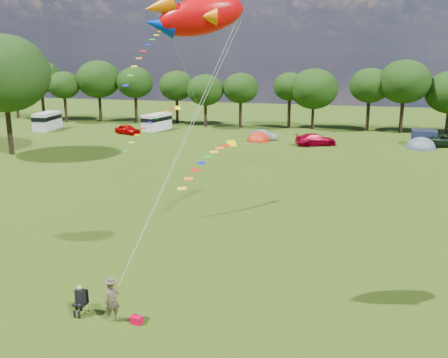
% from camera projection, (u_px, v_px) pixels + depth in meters
% --- Properties ---
extents(ground_plane, '(180.00, 180.00, 0.00)m').
position_uv_depth(ground_plane, '(182.00, 303.00, 23.44)').
color(ground_plane, black).
rests_on(ground_plane, ground).
extents(tree_line, '(102.98, 10.98, 10.27)m').
position_uv_depth(tree_line, '(339.00, 87.00, 72.20)').
color(tree_line, black).
rests_on(tree_line, ground).
extents(big_tree, '(10.00, 10.00, 13.28)m').
position_uv_depth(big_tree, '(3.00, 74.00, 54.57)').
color(big_tree, black).
rests_on(big_tree, ground).
extents(car_a, '(4.32, 2.85, 1.34)m').
position_uv_depth(car_a, '(127.00, 129.00, 70.16)').
color(car_a, '#B40001').
rests_on(car_a, ground).
extents(car_b, '(3.68, 2.15, 1.22)m').
position_uv_depth(car_b, '(263.00, 135.00, 66.17)').
color(car_b, gray).
rests_on(car_b, ground).
extents(car_c, '(5.34, 3.86, 1.48)m').
position_uv_depth(car_c, '(316.00, 140.00, 61.87)').
color(car_c, maroon).
rests_on(car_c, ground).
extents(car_d, '(6.15, 3.63, 1.57)m').
position_uv_depth(car_d, '(445.00, 140.00, 61.19)').
color(car_d, black).
rests_on(car_d, ground).
extents(campervan_a, '(2.72, 5.39, 2.55)m').
position_uv_depth(campervan_a, '(47.00, 120.00, 74.10)').
color(campervan_a, silver).
rests_on(campervan_a, ground).
extents(campervan_b, '(3.33, 5.25, 2.38)m').
position_uv_depth(campervan_b, '(157.00, 121.00, 73.75)').
color(campervan_b, white).
rests_on(campervan_b, ground).
extents(tent_orange, '(3.00, 3.29, 2.35)m').
position_uv_depth(tent_orange, '(258.00, 141.00, 65.00)').
color(tent_orange, red).
rests_on(tent_orange, ground).
extents(tent_greyblue, '(3.56, 3.90, 2.65)m').
position_uv_depth(tent_greyblue, '(421.00, 148.00, 60.23)').
color(tent_greyblue, '#495869').
rests_on(tent_greyblue, ground).
extents(awning_navy, '(3.28, 2.79, 1.87)m').
position_uv_depth(awning_navy, '(424.00, 138.00, 62.04)').
color(awning_navy, '#171B31').
rests_on(awning_navy, ground).
extents(kite_flyer, '(0.79, 0.77, 1.83)m').
position_uv_depth(kite_flyer, '(112.00, 301.00, 21.68)').
color(kite_flyer, brown).
rests_on(kite_flyer, ground).
extents(camp_chair, '(0.60, 0.60, 1.40)m').
position_uv_depth(camp_chair, '(81.00, 296.00, 22.28)').
color(camp_chair, '#99999E').
rests_on(camp_chair, ground).
extents(kite_bag, '(0.54, 0.41, 0.34)m').
position_uv_depth(kite_bag, '(136.00, 320.00, 21.60)').
color(kite_bag, red).
rests_on(kite_bag, ground).
extents(fish_kite, '(4.35, 2.72, 2.29)m').
position_uv_depth(fish_kite, '(193.00, 16.00, 20.19)').
color(fish_kite, '#CA0305').
rests_on(fish_kite, ground).
extents(streamer_kite_a, '(3.36, 5.55, 5.76)m').
position_uv_depth(streamer_kite_a, '(151.00, 46.00, 48.47)').
color(streamer_kite_a, yellow).
rests_on(streamer_kite_a, ground).
extents(streamer_kite_b, '(4.24, 4.55, 3.78)m').
position_uv_depth(streamer_kite_b, '(156.00, 121.00, 46.27)').
color(streamer_kite_b, '#F7EF03').
rests_on(streamer_kite_b, ground).
extents(streamer_kite_c, '(3.29, 4.99, 2.84)m').
position_uv_depth(streamer_kite_c, '(212.00, 157.00, 36.41)').
color(streamer_kite_c, '#D3C103').
rests_on(streamer_kite_c, ground).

